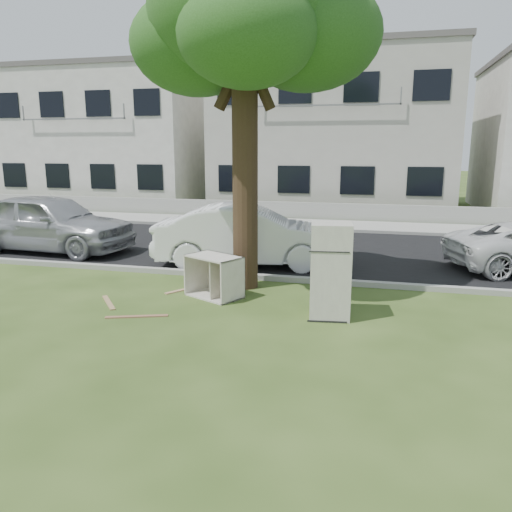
% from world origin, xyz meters
% --- Properties ---
extents(ground, '(120.00, 120.00, 0.00)m').
position_xyz_m(ground, '(0.00, 0.00, 0.00)').
color(ground, '#314518').
extents(road, '(120.00, 7.00, 0.01)m').
position_xyz_m(road, '(0.00, 6.00, 0.01)').
color(road, black).
rests_on(road, ground).
extents(kerb_near, '(120.00, 0.18, 0.12)m').
position_xyz_m(kerb_near, '(0.00, 2.45, 0.00)').
color(kerb_near, gray).
rests_on(kerb_near, ground).
extents(kerb_far, '(120.00, 0.18, 0.12)m').
position_xyz_m(kerb_far, '(0.00, 9.55, 0.00)').
color(kerb_far, gray).
rests_on(kerb_far, ground).
extents(sidewalk, '(120.00, 2.80, 0.01)m').
position_xyz_m(sidewalk, '(0.00, 11.00, 0.01)').
color(sidewalk, gray).
rests_on(sidewalk, ground).
extents(low_wall, '(120.00, 0.15, 0.70)m').
position_xyz_m(low_wall, '(0.00, 12.60, 0.35)').
color(low_wall, gray).
rests_on(low_wall, ground).
extents(street_tree, '(3.80, 3.80, 7.02)m').
position_xyz_m(street_tree, '(-0.40, 1.80, 5.49)').
color(street_tree, black).
rests_on(street_tree, ground).
extents(townhouse_left, '(10.20, 8.16, 7.04)m').
position_xyz_m(townhouse_left, '(-12.00, 17.50, 3.52)').
color(townhouse_left, silver).
rests_on(townhouse_left, ground).
extents(townhouse_center, '(11.22, 8.16, 7.44)m').
position_xyz_m(townhouse_center, '(0.00, 17.50, 3.72)').
color(townhouse_center, '#B6B2A6').
rests_on(townhouse_center, ground).
extents(fridge, '(0.78, 0.74, 1.71)m').
position_xyz_m(fridge, '(1.59, 0.25, 0.86)').
color(fridge, silver).
rests_on(fridge, ground).
extents(cabinet, '(1.28, 1.10, 0.85)m').
position_xyz_m(cabinet, '(-0.83, 0.93, 0.43)').
color(cabinet, white).
rests_on(cabinet, ground).
extents(plank_a, '(1.08, 0.47, 0.02)m').
position_xyz_m(plank_a, '(-1.78, -0.62, 0.01)').
color(plank_a, '#885D41').
rests_on(plank_a, ground).
extents(plank_b, '(0.69, 0.81, 0.02)m').
position_xyz_m(plank_b, '(-2.71, -0.00, 0.01)').
color(plank_b, '#9D7C52').
rests_on(plank_b, ground).
extents(plank_c, '(0.56, 0.77, 0.02)m').
position_xyz_m(plank_c, '(-1.63, 1.19, 0.01)').
color(plank_c, tan).
rests_on(plank_c, ground).
extents(car_center, '(4.96, 2.46, 1.56)m').
position_xyz_m(car_center, '(-0.85, 3.75, 0.78)').
color(car_center, white).
rests_on(car_center, ground).
extents(car_left, '(5.13, 2.34, 1.71)m').
position_xyz_m(car_left, '(-6.96, 4.10, 0.85)').
color(car_left, '#9A9BA1').
rests_on(car_left, ground).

